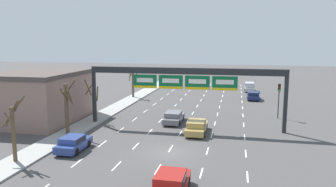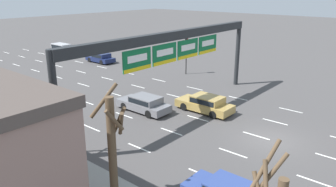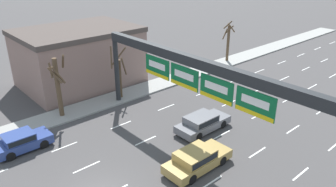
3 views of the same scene
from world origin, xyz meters
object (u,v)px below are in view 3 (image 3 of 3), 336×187
at_px(sign_gantry, 203,75).
at_px(car_blue, 21,141).
at_px(car_gold, 197,159).
at_px(tree_bare_closest, 228,40).
at_px(tree_bare_third, 58,84).
at_px(tree_bare_furthest, 119,74).
at_px(car_grey, 202,122).

relative_size(sign_gantry, car_blue, 5.58).
xyz_separation_m(car_gold, tree_bare_closest, (-13.35, 19.67, 2.06)).
xyz_separation_m(tree_bare_third, tree_bare_furthest, (0.09, 6.03, -0.55)).
height_order(car_blue, tree_bare_furthest, tree_bare_furthest).
relative_size(sign_gantry, tree_bare_furthest, 4.40).
bearing_deg(car_blue, tree_bare_furthest, 105.14).
xyz_separation_m(car_grey, tree_bare_third, (-9.67, -7.35, 2.34)).
xyz_separation_m(car_blue, tree_bare_furthest, (-2.83, 10.48, 1.79)).
bearing_deg(tree_bare_closest, tree_bare_furthest, -88.10).
bearing_deg(car_blue, sign_gantry, 50.03).
distance_m(car_grey, tree_bare_closest, 18.78).
distance_m(car_grey, tree_bare_third, 12.37).
bearing_deg(tree_bare_closest, tree_bare_third, -88.83).
bearing_deg(car_gold, tree_bare_closest, 124.17).
xyz_separation_m(car_grey, car_blue, (-6.74, -11.80, -0.00)).
xyz_separation_m(sign_gantry, tree_bare_third, (-11.22, -5.45, -2.55)).
height_order(sign_gantry, car_gold, sign_gantry).
height_order(sign_gantry, car_blue, sign_gantry).
relative_size(car_gold, tree_bare_closest, 0.96).
relative_size(car_blue, tree_bare_closest, 0.78).
distance_m(sign_gantry, car_gold, 5.55).
xyz_separation_m(sign_gantry, car_gold, (1.67, -2.09, -4.87)).
bearing_deg(tree_bare_furthest, sign_gantry, -3.02).
distance_m(tree_bare_third, tree_bare_furthest, 6.06).
height_order(car_grey, tree_bare_closest, tree_bare_closest).
distance_m(car_gold, car_blue, 12.65).
relative_size(car_grey, tree_bare_third, 0.85).
relative_size(car_grey, tree_bare_furthest, 0.96).
height_order(car_grey, tree_bare_furthest, tree_bare_furthest).
bearing_deg(car_gold, car_grey, 128.84).
bearing_deg(car_blue, tree_bare_third, 123.37).
bearing_deg(tree_bare_furthest, tree_bare_closest, 91.90).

